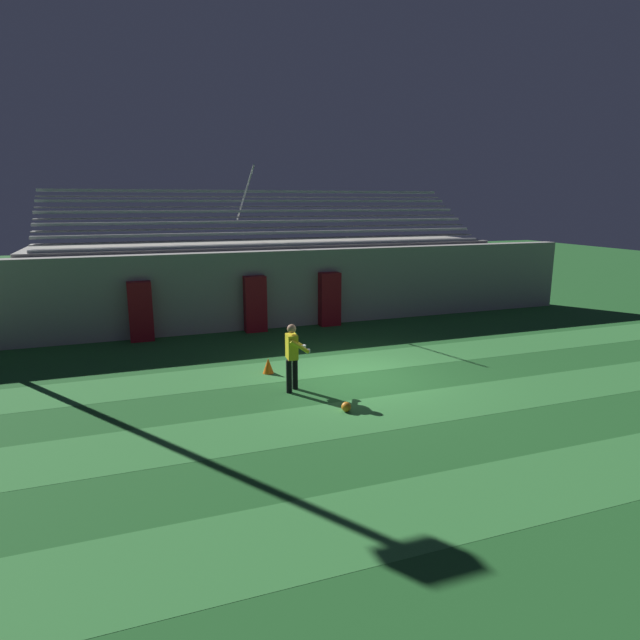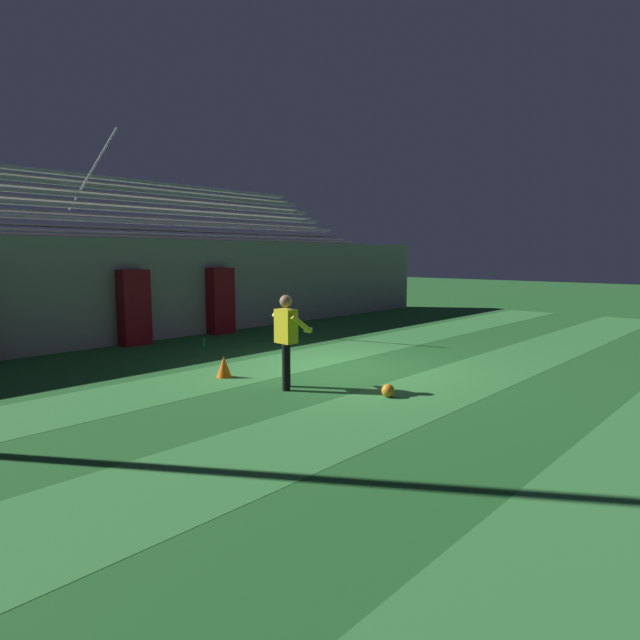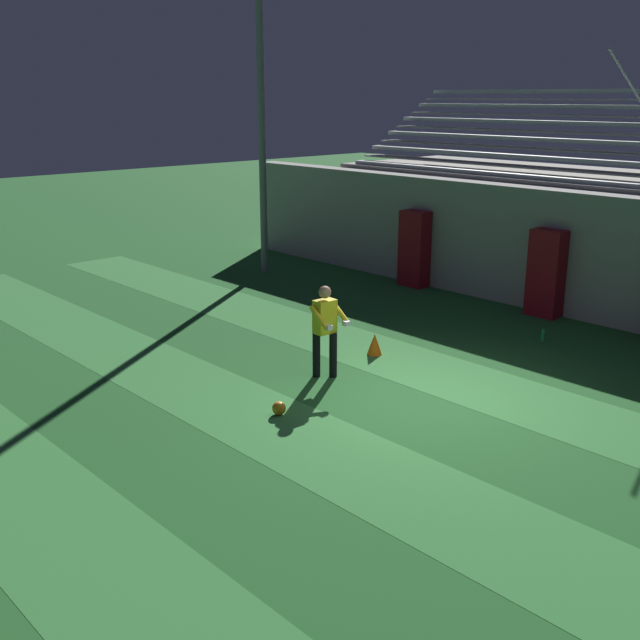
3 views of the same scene
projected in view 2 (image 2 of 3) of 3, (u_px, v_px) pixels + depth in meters
name	position (u px, v px, depth m)	size (l,w,h in m)	color
ground_plane	(342.00, 368.00, 11.23)	(80.00, 80.00, 0.00)	#236028
turf_stripe_mid	(443.00, 386.00, 9.65)	(28.00, 1.82, 0.01)	#38843D
turf_stripe_far	(299.00, 360.00, 12.07)	(28.00, 1.82, 0.01)	#38843D
back_wall	(169.00, 289.00, 15.39)	(24.00, 0.60, 2.80)	#999691
padding_pillar_gate_left	(134.00, 308.00, 14.04)	(0.76, 0.44, 1.98)	maroon
padding_pillar_gate_right	(221.00, 301.00, 16.11)	(0.76, 0.44, 1.98)	maroon
bleacher_stand	(123.00, 282.00, 17.17)	(18.00, 4.75, 5.83)	#999691
goalkeeper	(287.00, 335.00, 9.42)	(0.59, 0.60, 1.67)	black
soccer_ball	(388.00, 391.00, 8.93)	(0.22, 0.22, 0.22)	orange
traffic_cone	(224.00, 367.00, 10.36)	(0.30, 0.30, 0.42)	orange
water_bottle	(204.00, 342.00, 13.78)	(0.07, 0.07, 0.24)	green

